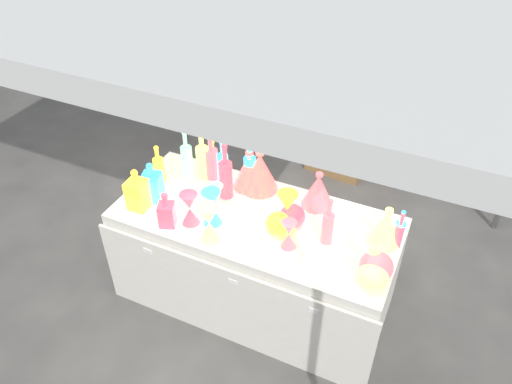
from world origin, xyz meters
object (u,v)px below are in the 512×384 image
at_px(cardboard_box_closed, 340,151).
at_px(decanter_0, 137,189).
at_px(hourglass_0, 190,209).
at_px(lampshade_0, 250,169).
at_px(bottle_0, 213,157).
at_px(globe_0, 278,225).
at_px(display_table, 255,259).

xyz_separation_m(cardboard_box_closed, decanter_0, (-0.77, -2.01, 0.70)).
distance_m(decanter_0, hourglass_0, 0.38).
relative_size(decanter_0, hourglass_0, 1.30).
bearing_deg(lampshade_0, hourglass_0, -122.69).
xyz_separation_m(bottle_0, decanter_0, (-0.25, -0.53, 0.01)).
distance_m(hourglass_0, globe_0, 0.55).
xyz_separation_m(hourglass_0, lampshade_0, (0.17, 0.50, 0.03)).
height_order(decanter_0, lampshade_0, decanter_0).
bearing_deg(display_table, decanter_0, -163.38).
bearing_deg(hourglass_0, cardboard_box_closed, 78.82).
bearing_deg(bottle_0, cardboard_box_closed, 70.63).
bearing_deg(cardboard_box_closed, display_table, -85.62).
relative_size(display_table, decanter_0, 6.32).
height_order(decanter_0, hourglass_0, decanter_0).
height_order(hourglass_0, lampshade_0, lampshade_0).
distance_m(globe_0, lampshade_0, 0.51).
bearing_deg(cardboard_box_closed, globe_0, -79.94).
bearing_deg(display_table, globe_0, -18.77).
xyz_separation_m(cardboard_box_closed, globe_0, (0.13, -1.85, 0.62)).
bearing_deg(hourglass_0, display_table, 31.15).
relative_size(cardboard_box_closed, lampshade_0, 1.94).
bearing_deg(decanter_0, hourglass_0, -0.99).
relative_size(cardboard_box_closed, bottle_0, 2.00).
bearing_deg(cardboard_box_closed, bottle_0, -103.38).
xyz_separation_m(cardboard_box_closed, lampshade_0, (-0.23, -1.50, 0.69)).
height_order(bottle_0, decanter_0, decanter_0).
xyz_separation_m(display_table, hourglass_0, (-0.34, -0.21, 0.49)).
distance_m(display_table, globe_0, 0.48).
distance_m(cardboard_box_closed, globe_0, 1.96).
relative_size(hourglass_0, lampshade_0, 0.81).
distance_m(display_table, decanter_0, 0.92).
bearing_deg(lampshade_0, bottle_0, 161.32).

